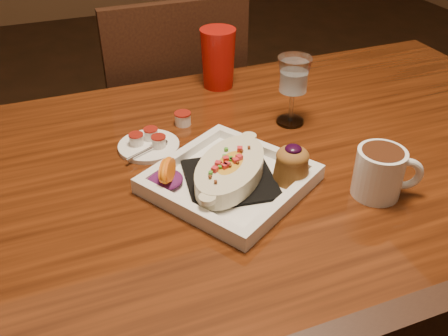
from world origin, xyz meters
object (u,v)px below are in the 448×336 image
object	(u,v)px
chair_far	(172,125)
plate	(236,174)
saucer	(148,144)
red_tumbler	(218,58)
coffee_mug	(381,171)
goblet	(294,79)
table	(253,203)

from	to	relation	value
chair_far	plate	world-z (taller)	chair_far
saucer	red_tumbler	bearing A→B (deg)	43.66
saucer	red_tumbler	size ratio (longest dim) A/B	0.85
chair_far	coffee_mug	distance (m)	0.86
chair_far	plate	size ratio (longest dim) A/B	2.69
plate	red_tumbler	distance (m)	0.43
goblet	table	bearing A→B (deg)	-138.77
coffee_mug	saucer	bearing A→B (deg)	164.04
plate	table	bearing A→B (deg)	8.61
coffee_mug	goblet	distance (m)	0.30
chair_far	saucer	size ratio (longest dim) A/B	7.40
chair_far	coffee_mug	bearing A→B (deg)	101.83
plate	coffee_mug	world-z (taller)	coffee_mug
red_tumbler	table	bearing A→B (deg)	-99.55
saucer	chair_far	bearing A→B (deg)	70.16
red_tumbler	coffee_mug	bearing A→B (deg)	-78.74
plate	saucer	world-z (taller)	plate
goblet	saucer	distance (m)	0.34
coffee_mug	table	bearing A→B (deg)	160.28
plate	goblet	bearing A→B (deg)	9.82
table	red_tumbler	world-z (taller)	red_tumbler
plate	goblet	size ratio (longest dim) A/B	2.26
red_tumbler	chair_far	bearing A→B (deg)	102.94
chair_far	goblet	xyz separation A→B (m)	(0.14, -0.50, 0.35)
goblet	saucer	world-z (taller)	goblet
chair_far	goblet	world-z (taller)	chair_far
chair_far	saucer	world-z (taller)	chair_far
goblet	red_tumbler	xyz separation A→B (m)	(-0.08, 0.24, -0.03)
table	goblet	world-z (taller)	goblet
table	chair_far	distance (m)	0.65
table	saucer	world-z (taller)	saucer
goblet	saucer	bearing A→B (deg)	178.29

